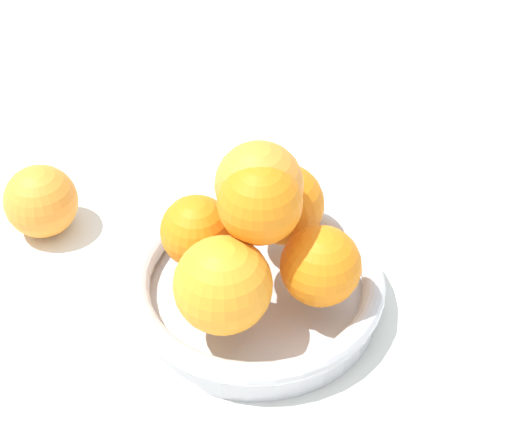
{
  "coord_description": "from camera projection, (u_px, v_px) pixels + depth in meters",
  "views": [
    {
      "loc": [
        0.24,
        -0.49,
        0.58
      ],
      "look_at": [
        0.0,
        0.0,
        0.11
      ],
      "focal_mm": 60.0,
      "sensor_mm": 36.0,
      "label": 1
    }
  ],
  "objects": [
    {
      "name": "ground_plane",
      "position": [
        256.0,
        304.0,
        0.79
      ],
      "size": [
        4.0,
        4.0,
        0.0
      ],
      "primitive_type": "plane",
      "color": "silver"
    },
    {
      "name": "fruit_bowl",
      "position": [
        256.0,
        288.0,
        0.78
      ],
      "size": [
        0.23,
        0.23,
        0.04
      ],
      "color": "silver",
      "rests_on": "ground_plane"
    },
    {
      "name": "orange_pile",
      "position": [
        256.0,
        231.0,
        0.73
      ],
      "size": [
        0.19,
        0.2,
        0.14
      ],
      "color": "orange",
      "rests_on": "fruit_bowl"
    },
    {
      "name": "stray_orange",
      "position": [
        40.0,
        202.0,
        0.85
      ],
      "size": [
        0.07,
        0.07,
        0.07
      ],
      "primitive_type": "sphere",
      "color": "orange",
      "rests_on": "ground_plane"
    }
  ]
}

